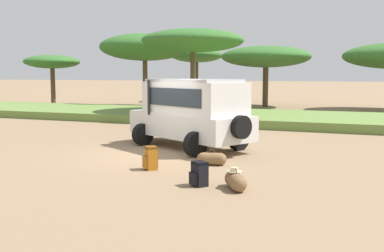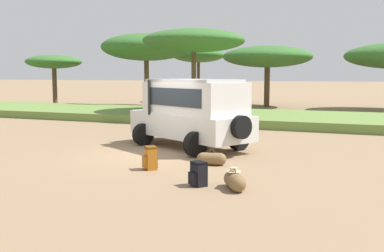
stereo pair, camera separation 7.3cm
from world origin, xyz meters
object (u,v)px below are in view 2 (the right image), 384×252
(acacia_tree_far_left, at_px, (54,62))
(acacia_tree_centre_back, at_px, (198,55))
(backpack_beside_front_wheel, at_px, (198,174))
(safari_vehicle, at_px, (191,112))
(duffel_bag_low_black_case, at_px, (235,181))
(acacia_tree_right_mid, at_px, (194,41))
(acacia_tree_far_right, at_px, (267,57))
(backpack_cluster_center, at_px, (150,158))
(acacia_tree_left_mid, at_px, (146,48))
(duffel_bag_soft_canvas, at_px, (211,159))

(acacia_tree_far_left, distance_m, acacia_tree_centre_back, 13.22)
(backpack_beside_front_wheel, relative_size, acacia_tree_far_left, 0.12)
(acacia_tree_centre_back, bearing_deg, safari_vehicle, -69.22)
(duffel_bag_low_black_case, xyz_separation_m, acacia_tree_right_mid, (-7.07, 15.09, 4.34))
(acacia_tree_far_left, bearing_deg, acacia_tree_right_mid, -22.87)
(backpack_beside_front_wheel, bearing_deg, acacia_tree_far_right, 99.29)
(backpack_cluster_center, height_order, acacia_tree_left_mid, acacia_tree_left_mid)
(backpack_cluster_center, relative_size, duffel_bag_soft_canvas, 0.76)
(safari_vehicle, xyz_separation_m, duffel_bag_low_black_case, (3.10, -4.98, -1.10))
(safari_vehicle, xyz_separation_m, acacia_tree_right_mid, (-3.97, 10.10, 3.25))
(acacia_tree_left_mid, bearing_deg, acacia_tree_far_left, -175.26)
(backpack_beside_front_wheel, xyz_separation_m, acacia_tree_left_mid, (-13.14, 22.33, 4.43))
(acacia_tree_right_mid, relative_size, acacia_tree_far_right, 0.81)
(backpack_beside_front_wheel, height_order, acacia_tree_far_right, acacia_tree_far_right)
(duffel_bag_soft_canvas, relative_size, acacia_tree_left_mid, 0.12)
(acacia_tree_far_left, height_order, acacia_tree_right_mid, acacia_tree_right_mid)
(acacia_tree_far_right, bearing_deg, backpack_cluster_center, -84.54)
(backpack_cluster_center, distance_m, acacia_tree_right_mid, 15.16)
(acacia_tree_left_mid, distance_m, acacia_tree_right_mid, 10.02)
(duffel_bag_soft_canvas, height_order, acacia_tree_centre_back, acacia_tree_centre_back)
(duffel_bag_low_black_case, xyz_separation_m, acacia_tree_centre_back, (-12.80, 30.54, 4.21))
(backpack_beside_front_wheel, xyz_separation_m, duffel_bag_soft_canvas, (-0.53, 2.41, -0.10))
(duffel_bag_soft_canvas, bearing_deg, acacia_tree_far_right, 98.96)
(backpack_cluster_center, distance_m, acacia_tree_left_mid, 24.34)
(safari_vehicle, relative_size, acacia_tree_far_left, 1.09)
(duffel_bag_soft_canvas, bearing_deg, acacia_tree_left_mid, 122.33)
(duffel_bag_soft_canvas, bearing_deg, backpack_beside_front_wheel, -77.52)
(acacia_tree_right_mid, bearing_deg, safari_vehicle, -68.57)
(acacia_tree_right_mid, distance_m, acacia_tree_far_right, 11.09)
(backpack_beside_front_wheel, distance_m, acacia_tree_left_mid, 26.28)
(acacia_tree_far_left, relative_size, acacia_tree_left_mid, 0.66)
(acacia_tree_centre_back, xyz_separation_m, acacia_tree_far_right, (7.66, -4.55, -0.42))
(acacia_tree_left_mid, bearing_deg, acacia_tree_right_mid, -46.07)
(backpack_beside_front_wheel, height_order, duffel_bag_soft_canvas, backpack_beside_front_wheel)
(safari_vehicle, bearing_deg, acacia_tree_right_mid, 111.43)
(duffel_bag_low_black_case, relative_size, acacia_tree_far_left, 0.17)
(backpack_beside_front_wheel, bearing_deg, duffel_bag_low_black_case, 1.58)
(backpack_beside_front_wheel, xyz_separation_m, backpack_cluster_center, (-1.89, 1.20, 0.03))
(safari_vehicle, distance_m, duffel_bag_low_black_case, 5.97)
(acacia_tree_left_mid, height_order, acacia_tree_right_mid, acacia_tree_left_mid)
(duffel_bag_soft_canvas, relative_size, acacia_tree_far_left, 0.17)
(duffel_bag_low_black_case, bearing_deg, acacia_tree_far_left, 136.18)
(acacia_tree_far_left, bearing_deg, backpack_cluster_center, -45.97)
(acacia_tree_right_mid, xyz_separation_m, acacia_tree_far_right, (1.93, 10.91, -0.56))
(backpack_cluster_center, relative_size, duffel_bag_low_black_case, 0.76)
(acacia_tree_far_left, height_order, acacia_tree_centre_back, acacia_tree_centre_back)
(safari_vehicle, relative_size, backpack_cluster_center, 8.26)
(acacia_tree_left_mid, bearing_deg, backpack_beside_front_wheel, -59.52)
(backpack_cluster_center, bearing_deg, acacia_tree_far_right, 95.46)
(acacia_tree_far_left, bearing_deg, backpack_beside_front_wheel, -44.99)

